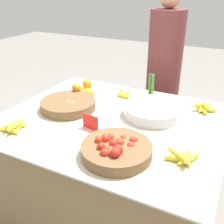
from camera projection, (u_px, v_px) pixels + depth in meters
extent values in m
plane|color=gray|center=(112.00, 204.00, 2.03)|extent=(12.00, 12.00, 0.00)
cube|color=olive|center=(112.00, 166.00, 1.87)|extent=(1.35, 1.13, 0.74)
cube|color=beige|center=(112.00, 120.00, 1.71)|extent=(1.41, 1.18, 0.01)
cylinder|color=brown|center=(68.00, 105.00, 1.83)|extent=(0.38, 0.38, 0.06)
sphere|color=#7AB238|center=(68.00, 105.00, 1.81)|extent=(0.04, 0.04, 0.04)
sphere|color=#6BA333|center=(68.00, 103.00, 1.82)|extent=(0.04, 0.04, 0.04)
sphere|color=#6BA333|center=(65.00, 106.00, 1.80)|extent=(0.05, 0.05, 0.05)
sphere|color=#6BA333|center=(57.00, 102.00, 1.89)|extent=(0.05, 0.05, 0.05)
sphere|color=#6BA333|center=(72.00, 105.00, 1.81)|extent=(0.05, 0.05, 0.05)
sphere|color=#6BA333|center=(68.00, 106.00, 1.81)|extent=(0.05, 0.05, 0.05)
sphere|color=#6BA333|center=(77.00, 107.00, 1.80)|extent=(0.04, 0.04, 0.04)
sphere|color=#7AB238|center=(68.00, 103.00, 1.85)|extent=(0.05, 0.05, 0.05)
sphere|color=#6BA333|center=(68.00, 105.00, 1.82)|extent=(0.06, 0.06, 0.06)
cylinder|color=brown|center=(116.00, 150.00, 1.33)|extent=(0.36, 0.36, 0.06)
sphere|color=red|center=(100.00, 144.00, 1.35)|extent=(0.05, 0.05, 0.05)
sphere|color=red|center=(101.00, 147.00, 1.29)|extent=(0.04, 0.04, 0.04)
sphere|color=red|center=(96.00, 158.00, 1.27)|extent=(0.05, 0.05, 0.05)
sphere|color=red|center=(131.00, 146.00, 1.32)|extent=(0.04, 0.04, 0.04)
sphere|color=red|center=(105.00, 153.00, 1.25)|extent=(0.05, 0.05, 0.05)
sphere|color=red|center=(130.00, 155.00, 1.29)|extent=(0.04, 0.04, 0.04)
sphere|color=red|center=(110.00, 138.00, 1.39)|extent=(0.05, 0.05, 0.05)
sphere|color=red|center=(105.00, 139.00, 1.36)|extent=(0.05, 0.05, 0.05)
sphere|color=red|center=(113.00, 144.00, 1.33)|extent=(0.05, 0.05, 0.05)
sphere|color=red|center=(115.00, 152.00, 1.32)|extent=(0.05, 0.05, 0.05)
sphere|color=red|center=(115.00, 153.00, 1.23)|extent=(0.05, 0.05, 0.05)
sphere|color=red|center=(119.00, 143.00, 1.34)|extent=(0.05, 0.05, 0.05)
sphere|color=red|center=(107.00, 149.00, 1.30)|extent=(0.04, 0.04, 0.04)
sphere|color=red|center=(114.00, 156.00, 1.27)|extent=(0.04, 0.04, 0.04)
sphere|color=red|center=(118.00, 150.00, 1.25)|extent=(0.05, 0.05, 0.05)
sphere|color=red|center=(119.00, 143.00, 1.35)|extent=(0.04, 0.04, 0.04)
sphere|color=red|center=(99.00, 140.00, 1.34)|extent=(0.04, 0.04, 0.04)
sphere|color=red|center=(123.00, 138.00, 1.39)|extent=(0.04, 0.04, 0.04)
sphere|color=red|center=(133.00, 140.00, 1.36)|extent=(0.04, 0.04, 0.04)
sphere|color=orange|center=(87.00, 91.00, 2.04)|extent=(0.08, 0.08, 0.08)
sphere|color=orange|center=(87.00, 92.00, 2.04)|extent=(0.07, 0.07, 0.07)
sphere|color=orange|center=(84.00, 94.00, 2.00)|extent=(0.07, 0.07, 0.07)
sphere|color=orange|center=(89.00, 94.00, 1.99)|extent=(0.08, 0.08, 0.08)
sphere|color=orange|center=(88.00, 90.00, 2.06)|extent=(0.07, 0.07, 0.07)
sphere|color=orange|center=(80.00, 92.00, 2.02)|extent=(0.08, 0.08, 0.08)
sphere|color=orange|center=(76.00, 88.00, 1.98)|extent=(0.07, 0.07, 0.07)
sphere|color=orange|center=(87.00, 84.00, 2.03)|extent=(0.07, 0.07, 0.07)
cylinder|color=silver|center=(153.00, 111.00, 1.73)|extent=(0.39, 0.39, 0.07)
cube|color=red|center=(90.00, 122.00, 1.56)|extent=(0.11, 0.02, 0.09)
cylinder|color=#4C8E42|center=(150.00, 86.00, 1.99)|extent=(0.01, 0.01, 0.19)
cylinder|color=#4C8E42|center=(153.00, 86.00, 1.97)|extent=(0.01, 0.01, 0.19)
cylinder|color=#4C8E42|center=(150.00, 86.00, 1.99)|extent=(0.01, 0.01, 0.19)
cylinder|color=#4C8E42|center=(149.00, 86.00, 1.98)|extent=(0.01, 0.01, 0.19)
cylinder|color=#4C8E42|center=(149.00, 86.00, 1.98)|extent=(0.01, 0.01, 0.19)
cylinder|color=#4C8E42|center=(152.00, 87.00, 1.96)|extent=(0.01, 0.01, 0.19)
cylinder|color=#428438|center=(150.00, 86.00, 1.98)|extent=(0.01, 0.01, 0.19)
cylinder|color=#428438|center=(151.00, 86.00, 1.98)|extent=(0.01, 0.01, 0.19)
ellipsoid|color=yellow|center=(15.00, 127.00, 1.58)|extent=(0.10, 0.14, 0.03)
ellipsoid|color=yellow|center=(20.00, 125.00, 1.60)|extent=(0.10, 0.15, 0.03)
ellipsoid|color=yellow|center=(10.00, 130.00, 1.54)|extent=(0.14, 0.04, 0.03)
ellipsoid|color=yellow|center=(9.00, 126.00, 1.58)|extent=(0.08, 0.13, 0.03)
ellipsoid|color=yellow|center=(14.00, 127.00, 1.57)|extent=(0.07, 0.13, 0.04)
ellipsoid|color=yellow|center=(13.00, 124.00, 1.56)|extent=(0.06, 0.13, 0.03)
ellipsoid|color=yellow|center=(15.00, 125.00, 1.54)|extent=(0.05, 0.14, 0.03)
ellipsoid|color=yellow|center=(182.00, 157.00, 1.31)|extent=(0.14, 0.09, 0.03)
ellipsoid|color=yellow|center=(189.00, 159.00, 1.29)|extent=(0.10, 0.15, 0.03)
ellipsoid|color=yellow|center=(178.00, 158.00, 1.29)|extent=(0.15, 0.07, 0.03)
ellipsoid|color=yellow|center=(185.00, 159.00, 1.29)|extent=(0.09, 0.11, 0.03)
ellipsoid|color=yellow|center=(187.00, 157.00, 1.27)|extent=(0.04, 0.12, 0.03)
ellipsoid|color=yellow|center=(178.00, 154.00, 1.29)|extent=(0.14, 0.10, 0.03)
ellipsoid|color=yellow|center=(202.00, 107.00, 1.82)|extent=(0.04, 0.16, 0.03)
ellipsoid|color=yellow|center=(206.00, 108.00, 1.81)|extent=(0.09, 0.12, 0.03)
ellipsoid|color=yellow|center=(206.00, 109.00, 1.80)|extent=(0.15, 0.05, 0.03)
ellipsoid|color=yellow|center=(204.00, 110.00, 1.79)|extent=(0.08, 0.14, 0.03)
ellipsoid|color=yellow|center=(201.00, 105.00, 1.80)|extent=(0.13, 0.10, 0.03)
ellipsoid|color=yellow|center=(205.00, 105.00, 1.79)|extent=(0.10, 0.13, 0.03)
ellipsoid|color=yellow|center=(123.00, 92.00, 2.08)|extent=(0.12, 0.12, 0.03)
ellipsoid|color=yellow|center=(123.00, 93.00, 2.07)|extent=(0.10, 0.12, 0.03)
ellipsoid|color=yellow|center=(123.00, 95.00, 2.02)|extent=(0.13, 0.06, 0.03)
ellipsoid|color=yellow|center=(125.00, 93.00, 2.05)|extent=(0.07, 0.12, 0.03)
cylinder|color=brown|center=(162.00, 84.00, 2.50)|extent=(0.31, 0.31, 1.35)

